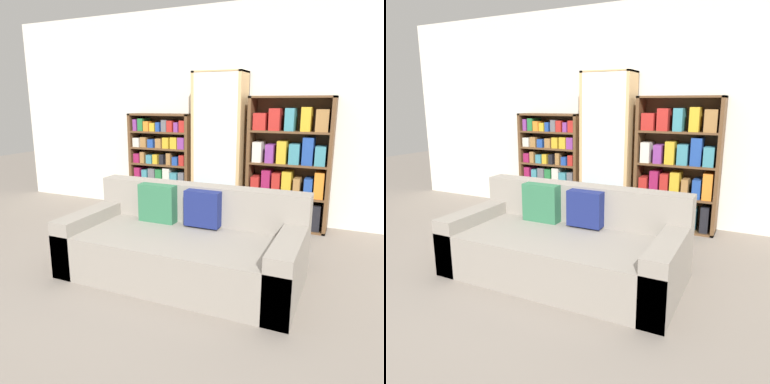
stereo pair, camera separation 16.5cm
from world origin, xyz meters
TOP-DOWN VIEW (x-y plane):
  - ground_plane at (0.00, 0.00)m, footprint 16.00×16.00m
  - wall_back at (0.00, 2.32)m, footprint 7.14×0.06m
  - couch at (0.10, 0.41)m, footprint 2.05×0.99m
  - bookshelf_left at (-1.02, 2.11)m, footprint 0.90×0.32m
  - display_cabinet at (-0.18, 2.10)m, footprint 0.64×0.36m
  - bookshelf_right at (0.70, 2.11)m, footprint 0.97×0.32m
  - wine_bottle at (0.14, 1.48)m, footprint 0.08×0.08m

SIDE VIEW (x-z plane):
  - ground_plane at x=0.00m, z-range 0.00..0.00m
  - wine_bottle at x=0.14m, z-range -0.03..0.34m
  - couch at x=0.10m, z-range -0.11..0.64m
  - bookshelf_left at x=-1.02m, z-range -0.01..1.35m
  - bookshelf_right at x=0.70m, z-range -0.03..1.55m
  - display_cabinet at x=-0.18m, z-range -0.01..1.87m
  - wall_back at x=0.00m, z-range 0.00..2.70m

